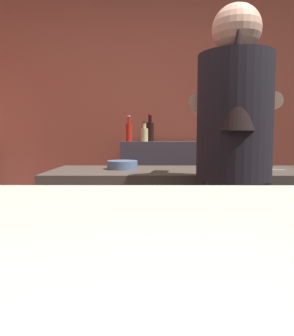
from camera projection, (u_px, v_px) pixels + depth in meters
wall_back at (160, 113)px, 3.37m from camera, size 5.20×0.10×2.70m
prep_counter at (225, 244)px, 2.03m from camera, size 2.10×0.60×0.91m
back_shelf at (169, 197)px, 3.17m from camera, size 0.91×0.36×1.06m
bartender at (233, 164)px, 1.53m from camera, size 0.47×0.54×1.69m
mixing_bowl at (122, 165)px, 2.04m from camera, size 0.19×0.19×0.05m
chefs_knife at (264, 170)px, 1.94m from camera, size 0.24×0.05×0.01m
bottle_hot_sauce at (144, 134)px, 3.02m from camera, size 0.07×0.07×0.18m
bottle_soy at (204, 133)px, 3.08m from camera, size 0.06×0.06×0.20m
bottle_olive_oil at (129, 131)px, 3.06m from camera, size 0.06×0.06×0.24m
bottle_vinegar at (150, 131)px, 3.16m from camera, size 0.07×0.07×0.26m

